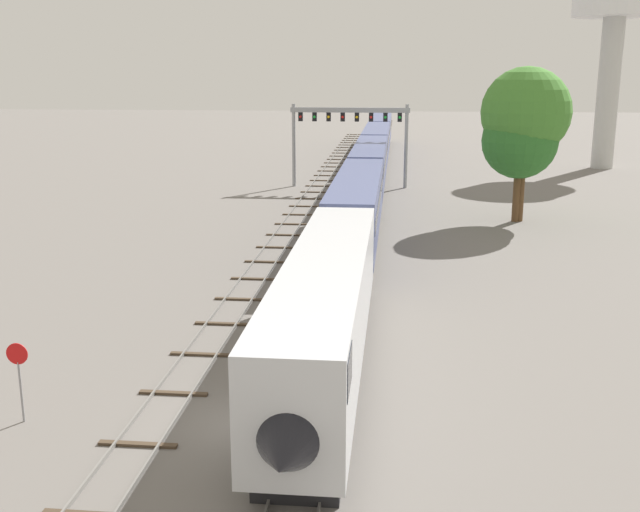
{
  "coord_description": "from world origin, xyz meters",
  "views": [
    {
      "loc": [
        4.63,
        -23.56,
        11.84
      ],
      "look_at": [
        1.0,
        12.0,
        3.0
      ],
      "focal_mm": 42.49,
      "sensor_mm": 36.0,
      "label": 1
    }
  ],
  "objects_px": {
    "trackside_tree_mid": "(526,112)",
    "stop_sign": "(19,371)",
    "trackside_tree_left": "(520,141)",
    "passenger_train": "(370,167)",
    "water_tower": "(615,13)",
    "signal_gantry": "(350,126)"
  },
  "relations": [
    {
      "from": "signal_gantry",
      "to": "trackside_tree_mid",
      "type": "distance_m",
      "value": 22.35
    },
    {
      "from": "passenger_train",
      "to": "trackside_tree_mid",
      "type": "distance_m",
      "value": 18.79
    },
    {
      "from": "signal_gantry",
      "to": "trackside_tree_left",
      "type": "height_order",
      "value": "trackside_tree_left"
    },
    {
      "from": "water_tower",
      "to": "stop_sign",
      "type": "height_order",
      "value": "water_tower"
    },
    {
      "from": "water_tower",
      "to": "stop_sign",
      "type": "distance_m",
      "value": 84.05
    },
    {
      "from": "passenger_train",
      "to": "water_tower",
      "type": "bearing_deg",
      "value": 39.1
    },
    {
      "from": "stop_sign",
      "to": "trackside_tree_left",
      "type": "height_order",
      "value": "trackside_tree_left"
    },
    {
      "from": "trackside_tree_mid",
      "to": "stop_sign",
      "type": "bearing_deg",
      "value": -120.56
    },
    {
      "from": "signal_gantry",
      "to": "water_tower",
      "type": "relative_size",
      "value": 0.52
    },
    {
      "from": "signal_gantry",
      "to": "trackside_tree_left",
      "type": "bearing_deg",
      "value": -49.52
    },
    {
      "from": "trackside_tree_left",
      "to": "signal_gantry",
      "type": "bearing_deg",
      "value": 130.48
    },
    {
      "from": "water_tower",
      "to": "stop_sign",
      "type": "bearing_deg",
      "value": -117.22
    },
    {
      "from": "trackside_tree_mid",
      "to": "signal_gantry",
      "type": "bearing_deg",
      "value": 131.47
    },
    {
      "from": "trackside_tree_mid",
      "to": "trackside_tree_left",
      "type": "bearing_deg",
      "value": -152.51
    },
    {
      "from": "signal_gantry",
      "to": "stop_sign",
      "type": "distance_m",
      "value": 55.44
    },
    {
      "from": "passenger_train",
      "to": "stop_sign",
      "type": "bearing_deg",
      "value": -101.14
    },
    {
      "from": "passenger_train",
      "to": "water_tower",
      "type": "relative_size",
      "value": 4.88
    },
    {
      "from": "water_tower",
      "to": "trackside_tree_mid",
      "type": "xyz_separation_m",
      "value": [
        -15.24,
        -35.24,
        -9.67
      ]
    },
    {
      "from": "water_tower",
      "to": "trackside_tree_left",
      "type": "distance_m",
      "value": 40.49
    },
    {
      "from": "passenger_train",
      "to": "signal_gantry",
      "type": "xyz_separation_m",
      "value": [
        -2.25,
        3.94,
        3.65
      ]
    },
    {
      "from": "trackside_tree_left",
      "to": "trackside_tree_mid",
      "type": "distance_m",
      "value": 2.24
    },
    {
      "from": "passenger_train",
      "to": "stop_sign",
      "type": "xyz_separation_m",
      "value": [
        -10.0,
        -50.78,
        -0.74
      ]
    }
  ]
}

